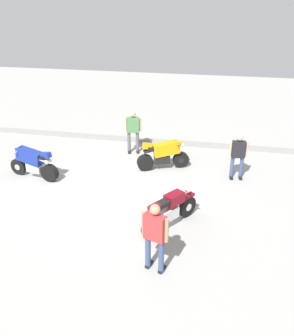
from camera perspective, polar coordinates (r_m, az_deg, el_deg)
The scene contains 8 objects.
ground_plane at distance 12.08m, azimuth -4.92°, elevation -3.78°, with size 40.00×40.00×0.00m, color #9E9E99.
curb_edge at distance 16.09m, azimuth -0.38°, elevation 4.31°, with size 14.00×0.30×0.15m, color gray.
motorcycle_orange_sportbike at distance 13.41m, azimuth 2.61°, elevation 2.22°, with size 1.87×0.99×1.14m.
motorcycle_blue_sportbike at distance 13.35m, azimuth -17.37°, elevation 0.91°, with size 1.95×0.75×1.14m.
motorcycle_maroon_cruiser at distance 10.13m, azimuth 3.56°, elevation -6.53°, with size 1.30×1.78×1.09m.
person_in_green_shirt at distance 14.71m, azimuth -2.19°, elevation 6.10°, with size 0.67×0.42×1.75m.
person_in_black_shirt at distance 12.94m, azimuth 13.98°, elevation 2.14°, with size 0.64×0.36×1.63m.
person_in_red_shirt at distance 8.32m, azimuth 1.22°, elevation -10.15°, with size 0.67×0.44×1.78m.
Camera 1 is at (3.13, -10.07, 5.88)m, focal length 39.16 mm.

